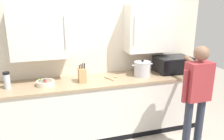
# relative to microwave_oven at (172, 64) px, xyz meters

# --- Properties ---
(back_wall_tiled) EXTENTS (3.80, 0.44, 2.61)m
(back_wall_tiled) POSITION_rel_microwave_oven_xyz_m (-1.26, 0.29, 0.34)
(back_wall_tiled) COLOR beige
(back_wall_tiled) RESTS_ON ground_plane
(counter_unit) EXTENTS (3.32, 0.69, 0.94)m
(counter_unit) POSITION_rel_microwave_oven_xyz_m (-1.26, -0.04, -0.61)
(counter_unit) COLOR beige
(counter_unit) RESTS_ON ground_plane
(microwave_oven) EXTENTS (0.59, 0.46, 0.26)m
(microwave_oven) POSITION_rel_microwave_oven_xyz_m (0.00, 0.00, 0.00)
(microwave_oven) COLOR black
(microwave_oven) RESTS_ON counter_unit
(stock_pot) EXTENTS (0.36, 0.27, 0.27)m
(stock_pot) POSITION_rel_microwave_oven_xyz_m (-0.59, -0.07, -0.01)
(stock_pot) COLOR #B7BABF
(stock_pot) RESTS_ON counter_unit
(fruit_bowl) EXTENTS (0.26, 0.26, 0.10)m
(fruit_bowl) POSITION_rel_microwave_oven_xyz_m (-2.11, -0.08, -0.09)
(fruit_bowl) COLOR beige
(fruit_bowl) RESTS_ON counter_unit
(wooden_spoon) EXTENTS (0.22, 0.22, 0.02)m
(wooden_spoon) POSITION_rel_microwave_oven_xyz_m (-1.09, -0.05, -0.12)
(wooden_spoon) COLOR tan
(wooden_spoon) RESTS_ON counter_unit
(knife_block) EXTENTS (0.11, 0.15, 0.30)m
(knife_block) POSITION_rel_microwave_oven_xyz_m (-1.57, -0.08, -0.02)
(knife_block) COLOR tan
(knife_block) RESTS_ON counter_unit
(thermos_flask) EXTENTS (0.09, 0.09, 0.24)m
(thermos_flask) POSITION_rel_microwave_oven_xyz_m (-2.61, -0.07, -0.01)
(thermos_flask) COLOR #B7BABF
(thermos_flask) RESTS_ON counter_unit
(person_figure) EXTENTS (0.44, 0.65, 1.56)m
(person_figure) POSITION_rel_microwave_oven_xyz_m (-0.12, -0.86, -0.15)
(person_figure) COLOR #282D3D
(person_figure) RESTS_ON ground_plane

